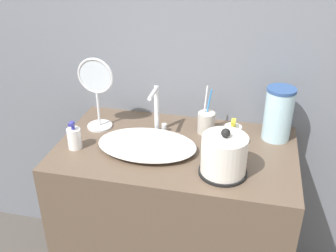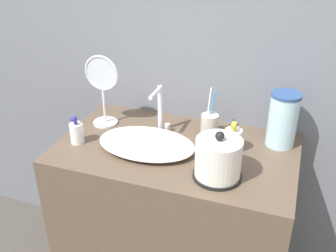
{
  "view_description": "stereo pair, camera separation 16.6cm",
  "coord_description": "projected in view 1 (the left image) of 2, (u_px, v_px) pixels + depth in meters",
  "views": [
    {
      "loc": [
        0.29,
        -1.13,
        1.75
      ],
      "look_at": [
        -0.03,
        0.3,
        0.96
      ],
      "focal_mm": 42.0,
      "sensor_mm": 36.0,
      "label": 1
    },
    {
      "loc": [
        0.45,
        -1.08,
        1.75
      ],
      "look_at": [
        -0.03,
        0.3,
        0.96
      ],
      "focal_mm": 42.0,
      "sensor_mm": 36.0,
      "label": 2
    }
  ],
  "objects": [
    {
      "name": "electric_kettle",
      "position": [
        224.0,
        157.0,
        1.5
      ],
      "size": [
        0.19,
        0.19,
        0.2
      ],
      "color": "black",
      "rests_on": "vanity_counter"
    },
    {
      "name": "toothbrush_cup",
      "position": [
        206.0,
        122.0,
        1.8
      ],
      "size": [
        0.08,
        0.08,
        0.23
      ],
      "color": "#B7B2A8",
      "rests_on": "vanity_counter"
    },
    {
      "name": "vanity_counter",
      "position": [
        175.0,
        222.0,
        1.91
      ],
      "size": [
        1.03,
        0.6,
        0.86
      ],
      "color": "brown",
      "rests_on": "ground_plane"
    },
    {
      "name": "shampoo_bottle",
      "position": [
        74.0,
        138.0,
        1.68
      ],
      "size": [
        0.06,
        0.06,
        0.13
      ],
      "color": "white",
      "rests_on": "vanity_counter"
    },
    {
      "name": "wall_back",
      "position": [
        191.0,
        27.0,
        1.77
      ],
      "size": [
        6.0,
        0.04,
        2.6
      ],
      "color": "slate",
      "rests_on": "ground_plane"
    },
    {
      "name": "faucet",
      "position": [
        157.0,
        108.0,
        1.77
      ],
      "size": [
        0.06,
        0.13,
        0.22
      ],
      "color": "silver",
      "rests_on": "vanity_counter"
    },
    {
      "name": "vanity_mirror",
      "position": [
        97.0,
        90.0,
        1.78
      ],
      "size": [
        0.17,
        0.12,
        0.34
      ],
      "color": "silver",
      "rests_on": "vanity_counter"
    },
    {
      "name": "water_pitcher",
      "position": [
        278.0,
        114.0,
        1.72
      ],
      "size": [
        0.13,
        0.13,
        0.24
      ],
      "color": "#B2DBEA",
      "rests_on": "vanity_counter"
    },
    {
      "name": "lotion_bottle",
      "position": [
        232.0,
        136.0,
        1.69
      ],
      "size": [
        0.07,
        0.07,
        0.13
      ],
      "color": "white",
      "rests_on": "vanity_counter"
    },
    {
      "name": "sink_basin",
      "position": [
        147.0,
        145.0,
        1.68
      ],
      "size": [
        0.43,
        0.28,
        0.05
      ],
      "color": "white",
      "rests_on": "vanity_counter"
    }
  ]
}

